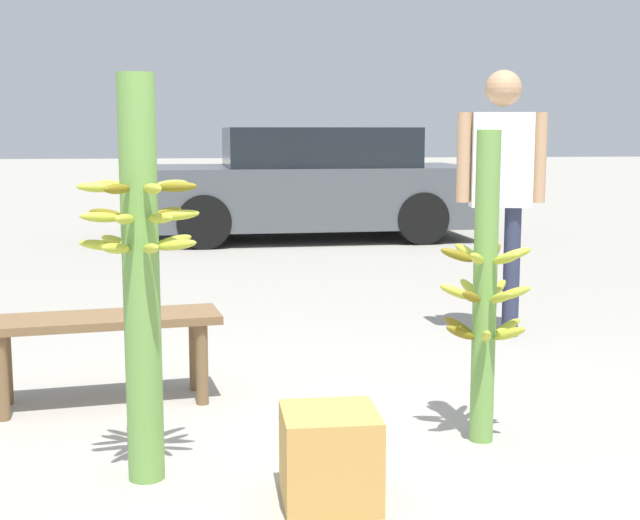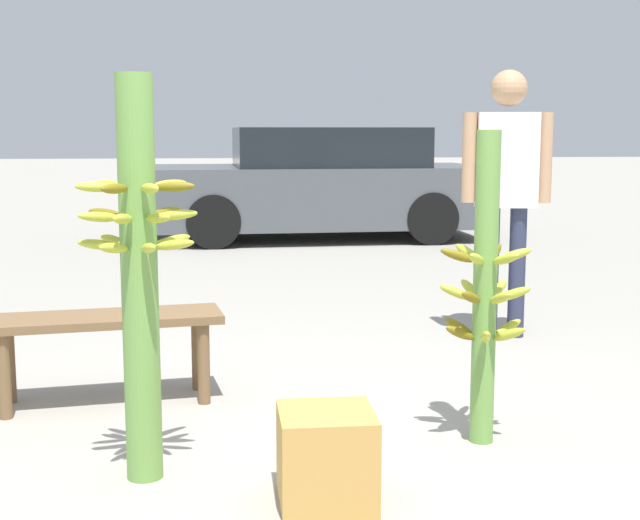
{
  "view_description": "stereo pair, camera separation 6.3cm",
  "coord_description": "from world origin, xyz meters",
  "px_view_note": "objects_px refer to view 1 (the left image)",
  "views": [
    {
      "loc": [
        -0.4,
        -3.2,
        1.31
      ],
      "look_at": [
        0.07,
        0.52,
        0.77
      ],
      "focal_mm": 50.0,
      "sensor_mm": 36.0,
      "label": 1
    },
    {
      "loc": [
        -0.34,
        -3.21,
        1.31
      ],
      "look_at": [
        0.07,
        0.52,
        0.77
      ],
      "focal_mm": 50.0,
      "sensor_mm": 36.0,
      "label": 2
    }
  ],
  "objects_px": {
    "parked_car": "(307,185)",
    "produce_crate": "(330,457)",
    "banana_stalk_left": "(141,273)",
    "banana_stalk_center": "(485,290)",
    "vendor_person": "(501,176)",
    "market_bench": "(103,332)"
  },
  "relations": [
    {
      "from": "vendor_person",
      "to": "market_bench",
      "type": "bearing_deg",
      "value": 35.62
    },
    {
      "from": "vendor_person",
      "to": "produce_crate",
      "type": "height_order",
      "value": "vendor_person"
    },
    {
      "from": "banana_stalk_left",
      "to": "banana_stalk_center",
      "type": "height_order",
      "value": "banana_stalk_left"
    },
    {
      "from": "banana_stalk_left",
      "to": "vendor_person",
      "type": "distance_m",
      "value": 3.0
    },
    {
      "from": "banana_stalk_left",
      "to": "vendor_person",
      "type": "xyz_separation_m",
      "value": [
        2.09,
        2.14,
        0.23
      ]
    },
    {
      "from": "banana_stalk_left",
      "to": "produce_crate",
      "type": "relative_size",
      "value": 4.53
    },
    {
      "from": "banana_stalk_left",
      "to": "vendor_person",
      "type": "height_order",
      "value": "vendor_person"
    },
    {
      "from": "parked_car",
      "to": "produce_crate",
      "type": "distance_m",
      "value": 7.93
    },
    {
      "from": "parked_car",
      "to": "produce_crate",
      "type": "xyz_separation_m",
      "value": [
        -0.81,
        -7.88,
        -0.49
      ]
    },
    {
      "from": "banana_stalk_left",
      "to": "market_bench",
      "type": "distance_m",
      "value": 1.1
    },
    {
      "from": "banana_stalk_center",
      "to": "market_bench",
      "type": "distance_m",
      "value": 1.83
    },
    {
      "from": "market_bench",
      "to": "produce_crate",
      "type": "height_order",
      "value": "market_bench"
    },
    {
      "from": "produce_crate",
      "to": "parked_car",
      "type": "bearing_deg",
      "value": 84.15
    },
    {
      "from": "vendor_person",
      "to": "parked_car",
      "type": "bearing_deg",
      "value": -74.33
    },
    {
      "from": "market_bench",
      "to": "produce_crate",
      "type": "bearing_deg",
      "value": -62.32
    },
    {
      "from": "banana_stalk_center",
      "to": "vendor_person",
      "type": "height_order",
      "value": "vendor_person"
    },
    {
      "from": "banana_stalk_center",
      "to": "parked_car",
      "type": "distance_m",
      "value": 7.32
    },
    {
      "from": "banana_stalk_left",
      "to": "parked_car",
      "type": "xyz_separation_m",
      "value": [
        1.47,
        7.57,
        -0.14
      ]
    },
    {
      "from": "banana_stalk_left",
      "to": "market_bench",
      "type": "relative_size",
      "value": 1.32
    },
    {
      "from": "vendor_person",
      "to": "banana_stalk_left",
      "type": "bearing_deg",
      "value": 54.89
    },
    {
      "from": "banana_stalk_left",
      "to": "produce_crate",
      "type": "bearing_deg",
      "value": -24.88
    },
    {
      "from": "vendor_person",
      "to": "market_bench",
      "type": "xyz_separation_m",
      "value": [
        -2.35,
        -1.17,
        -0.67
      ]
    }
  ]
}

